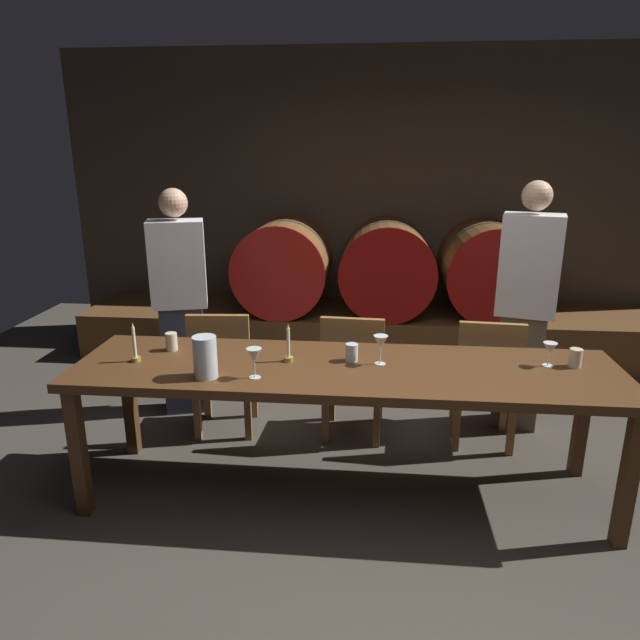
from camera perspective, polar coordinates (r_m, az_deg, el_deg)
name	(u,v)px	position (r m, az deg, el deg)	size (l,w,h in m)	color
ground_plane	(387,523)	(3.21, 6.67, -19.46)	(8.04, 8.04, 0.00)	#3F3A33
back_wall	(386,200)	(5.74, 6.61, 11.76)	(6.18, 0.24, 2.78)	#473A2D
barrel_shelf	(383,332)	(5.44, 6.29, -1.21)	(5.57, 0.90, 0.43)	brown
wine_barrel_left	(285,265)	(5.34, -3.56, 5.49)	(0.84, 0.89, 0.84)	brown
wine_barrel_center	(387,267)	(5.28, 6.68, 5.27)	(0.84, 0.89, 0.84)	brown
wine_barrel_right	(488,269)	(5.37, 16.45, 4.90)	(0.84, 0.89, 0.84)	brown
dining_table	(346,378)	(3.09, 2.57, -5.79)	(2.92, 0.77, 0.78)	#4C2D16
chair_left	(223,366)	(3.89, -9.68, -4.59)	(0.43, 0.43, 0.88)	olive
chair_center	(353,371)	(3.77, 3.31, -5.06)	(0.42, 0.42, 0.88)	olive
chair_right	(486,376)	(3.82, 16.25, -5.43)	(0.43, 0.43, 0.88)	olive
guest_left	(180,302)	(4.20, -13.76, 1.74)	(0.43, 0.33, 1.63)	#33384C
guest_right	(525,307)	(4.08, 19.78, 1.25)	(0.43, 0.33, 1.70)	brown
candle_left	(135,351)	(3.26, -17.98, -2.92)	(0.05, 0.05, 0.22)	olive
candle_right	(288,351)	(3.11, -3.17, -3.09)	(0.05, 0.05, 0.21)	olive
pitcher	(205,357)	(2.94, -11.40, -3.64)	(0.12, 0.12, 0.22)	silver
wine_glass_left	(254,357)	(2.89, -6.59, -3.65)	(0.08, 0.08, 0.16)	silver
wine_glass_center	(381,343)	(3.06, 6.07, -2.26)	(0.08, 0.08, 0.16)	silver
wine_glass_right	(550,349)	(3.27, 21.96, -2.74)	(0.07, 0.07, 0.13)	white
cup_left	(171,342)	(3.39, -14.60, -2.10)	(0.07, 0.07, 0.10)	beige
cup_center	(352,352)	(3.12, 3.19, -3.25)	(0.07, 0.07, 0.10)	silver
cup_right	(575,358)	(3.32, 24.13, -3.48)	(0.07, 0.07, 0.10)	beige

